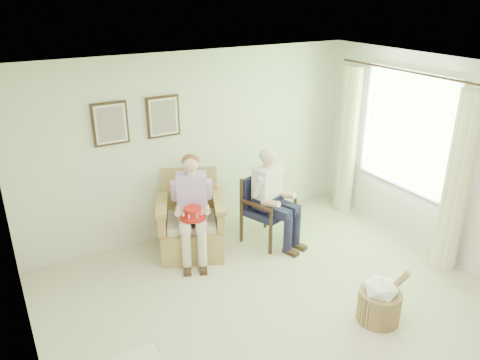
{
  "coord_description": "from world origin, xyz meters",
  "views": [
    {
      "loc": [
        -2.54,
        -3.01,
        3.37
      ],
      "look_at": [
        0.22,
        1.84,
        1.05
      ],
      "focal_mm": 35.0,
      "sensor_mm": 36.0,
      "label": 1
    }
  ],
  "objects_px": {
    "person_wicker": "(194,201)",
    "person_dark": "(272,192)",
    "wicker_armchair": "(191,228)",
    "red_hat": "(193,214)",
    "hatbox": "(380,300)",
    "wood_armchair": "(265,205)"
  },
  "relations": [
    {
      "from": "person_wicker",
      "to": "person_dark",
      "type": "height_order",
      "value": "person_wicker"
    },
    {
      "from": "wicker_armchair",
      "to": "red_hat",
      "type": "height_order",
      "value": "wicker_armchair"
    },
    {
      "from": "wood_armchair",
      "to": "hatbox",
      "type": "xyz_separation_m",
      "value": [
        0.1,
        -2.14,
        -0.25
      ]
    },
    {
      "from": "person_dark",
      "to": "person_wicker",
      "type": "bearing_deg",
      "value": 149.15
    },
    {
      "from": "wicker_armchair",
      "to": "red_hat",
      "type": "relative_size",
      "value": 3.37
    },
    {
      "from": "wicker_armchair",
      "to": "red_hat",
      "type": "distance_m",
      "value": 0.51
    },
    {
      "from": "person_wicker",
      "to": "wicker_armchair",
      "type": "bearing_deg",
      "value": 112.71
    },
    {
      "from": "wicker_armchair",
      "to": "hatbox",
      "type": "xyz_separation_m",
      "value": [
        1.16,
        -2.35,
        -0.08
      ]
    },
    {
      "from": "hatbox",
      "to": "person_wicker",
      "type": "bearing_deg",
      "value": 117.87
    },
    {
      "from": "wicker_armchair",
      "to": "person_dark",
      "type": "height_order",
      "value": "person_dark"
    },
    {
      "from": "wicker_armchair",
      "to": "person_wicker",
      "type": "bearing_deg",
      "value": -67.29
    },
    {
      "from": "person_dark",
      "to": "wood_armchair",
      "type": "bearing_deg",
      "value": 70.51
    },
    {
      "from": "wood_armchair",
      "to": "person_wicker",
      "type": "xyz_separation_m",
      "value": [
        -1.06,
        0.06,
        0.3
      ]
    },
    {
      "from": "person_wicker",
      "to": "person_dark",
      "type": "bearing_deg",
      "value": 11.34
    },
    {
      "from": "person_dark",
      "to": "red_hat",
      "type": "height_order",
      "value": "person_dark"
    },
    {
      "from": "person_wicker",
      "to": "person_dark",
      "type": "distance_m",
      "value": 1.09
    },
    {
      "from": "wood_armchair",
      "to": "red_hat",
      "type": "xyz_separation_m",
      "value": [
        -1.16,
        -0.12,
        0.21
      ]
    },
    {
      "from": "hatbox",
      "to": "wicker_armchair",
      "type": "bearing_deg",
      "value": 116.4
    },
    {
      "from": "wood_armchair",
      "to": "red_hat",
      "type": "distance_m",
      "value": 1.19
    },
    {
      "from": "red_hat",
      "to": "person_wicker",
      "type": "bearing_deg",
      "value": 61.33
    },
    {
      "from": "wicker_armchair",
      "to": "person_wicker",
      "type": "distance_m",
      "value": 0.48
    },
    {
      "from": "wicker_armchair",
      "to": "hatbox",
      "type": "height_order",
      "value": "wicker_armchair"
    }
  ]
}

